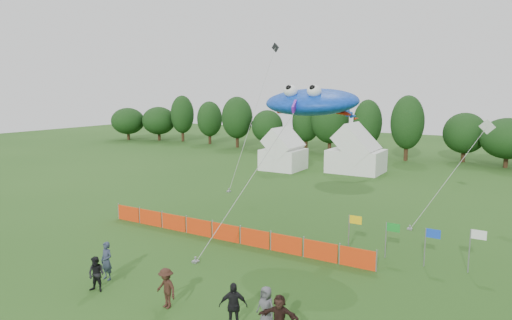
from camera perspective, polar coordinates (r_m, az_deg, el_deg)
The scene contains 15 objects.
ground at distance 20.45m, azimuth -9.10°, elevation -16.84°, with size 160.00×160.00×0.00m, color #234C16.
treeline at distance 60.01m, azimuth 21.00°, elevation 3.79°, with size 104.57×8.78×8.36m.
tent_left at distance 50.59m, azimuth 3.44°, elevation 0.92°, with size 4.25×4.25×3.75m.
tent_right at distance 49.98m, azimuth 12.42°, elevation 0.78°, with size 5.66×4.53×4.00m.
barrier_fence at distance 27.18m, azimuth -3.82°, elevation -9.03°, with size 17.90×0.06×1.00m.
flag_row at distance 24.87m, azimuth 18.60°, elevation -9.03°, with size 6.73×0.32×2.20m.
spectator_a at distance 22.87m, azimuth -18.17°, elevation -11.89°, with size 0.66×0.43×1.81m, color #2C354A.
spectator_b at distance 21.78m, azimuth -19.34°, elevation -13.32°, with size 0.77×0.60×1.58m, color black.
spectator_c at distance 19.56m, azimuth -11.18°, elevation -15.43°, with size 1.08×0.62×1.68m, color #371E16.
spectator_d at distance 17.68m, azimuth -2.88°, elevation -17.78°, with size 1.06×0.44×1.81m, color black.
spectator_e at distance 17.83m, azimuth 1.27°, elevation -17.91°, with size 0.78×0.51×1.59m, color #505055.
spectator_f at distance 17.24m, azimuth 2.93°, elevation -18.91°, with size 1.48×0.47×1.60m, color black.
stingray_kite at distance 26.65m, azimuth 7.35°, elevation 7.19°, with size 6.61×14.05×9.14m.
small_kite_white at distance 33.65m, azimuth 24.61°, elevation 0.37°, with size 4.22×6.34×6.84m.
small_kite_dark at distance 41.67m, azimuth 0.23°, elevation 7.29°, with size 1.74×6.50×13.15m.
Camera 1 is at (12.04, -13.99, 8.81)m, focal length 32.00 mm.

